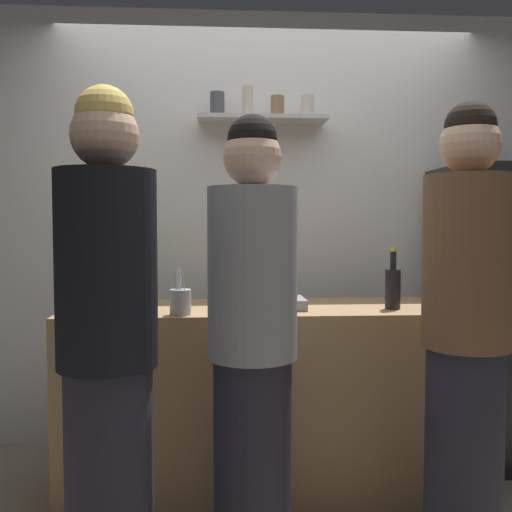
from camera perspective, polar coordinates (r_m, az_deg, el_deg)
name	(u,v)px	position (r m, az deg, el deg)	size (l,w,h in m)	color
back_wall_assembly	(266,228)	(3.51, 1.04, 2.81)	(4.80, 0.32, 2.60)	white
refrigerator	(494,313)	(3.50, 22.73, -5.32)	(0.59, 0.66, 1.65)	black
counter	(256,398)	(2.92, 0.00, -14.05)	(1.84, 0.63, 0.92)	#9E7A51
baking_pan	(269,303)	(2.75, 1.34, -4.75)	(0.34, 0.24, 0.05)	gray
utensil_holder	(180,302)	(2.57, -7.59, -4.56)	(0.10, 0.10, 0.22)	#B2B2B7
wine_bottle_dark_glass	(393,287)	(2.80, 13.55, -3.00)	(0.07, 0.07, 0.29)	black
wine_bottle_green_glass	(111,289)	(2.69, -14.37, -3.18)	(0.07, 0.07, 0.30)	#19471E
water_bottle_plastic	(84,294)	(2.62, -16.89, -3.68)	(0.10, 0.10, 0.22)	silver
person_grey_hoodie	(253,345)	(2.19, -0.35, -8.94)	(0.34, 0.34, 1.74)	#262633
person_blonde	(108,351)	(2.02, -14.64, -9.18)	(0.34, 0.34, 1.79)	#262633
person_brown_jacket	(466,333)	(2.38, 20.31, -7.28)	(0.34, 0.34, 1.80)	#262633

